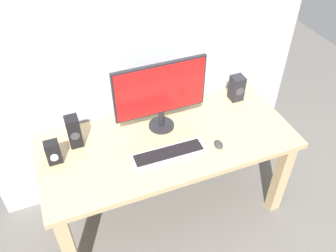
{
  "coord_description": "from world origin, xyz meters",
  "views": [
    {
      "loc": [
        -0.62,
        -1.58,
        2.35
      ],
      "look_at": [
        0.0,
        0.0,
        0.84
      ],
      "focal_mm": 38.28,
      "sensor_mm": 36.0,
      "label": 1
    }
  ],
  "objects": [
    {
      "name": "keyboard_primary",
      "position": [
        -0.04,
        -0.13,
        0.74
      ],
      "size": [
        0.48,
        0.13,
        0.03
      ],
      "color": "silver",
      "rests_on": "desk"
    },
    {
      "name": "desk",
      "position": [
        0.0,
        0.0,
        0.61
      ],
      "size": [
        1.67,
        0.74,
        0.72
      ],
      "color": "tan",
      "rests_on": "ground_plane"
    },
    {
      "name": "ground_plane",
      "position": [
        0.0,
        0.0,
        0.0
      ],
      "size": [
        6.0,
        6.0,
        0.0
      ],
      "primitive_type": "plane",
      "color": "slate"
    },
    {
      "name": "speaker_left",
      "position": [
        -0.56,
        0.18,
        0.83
      ],
      "size": [
        0.08,
        0.09,
        0.22
      ],
      "color": "black",
      "rests_on": "desk"
    },
    {
      "name": "monitor",
      "position": [
        0.01,
        0.15,
        1.0
      ],
      "size": [
        0.61,
        0.17,
        0.49
      ],
      "color": "#232328",
      "rests_on": "desk"
    },
    {
      "name": "wall_back",
      "position": [
        0.0,
        0.41,
        1.5
      ],
      "size": [
        2.35,
        0.04,
        3.0
      ],
      "primitive_type": "cube",
      "color": "silver",
      "rests_on": "ground_plane"
    },
    {
      "name": "mouse",
      "position": [
        0.28,
        -0.17,
        0.74
      ],
      "size": [
        0.06,
        0.08,
        0.03
      ],
      "primitive_type": "ellipsoid",
      "rotation": [
        0.0,
        0.0,
        -0.1
      ],
      "color": "#333338",
      "rests_on": "desk"
    },
    {
      "name": "speaker_right",
      "position": [
        0.63,
        0.23,
        0.82
      ],
      "size": [
        0.09,
        0.1,
        0.19
      ],
      "color": "#232328",
      "rests_on": "desk"
    },
    {
      "name": "audio_controller",
      "position": [
        -0.71,
        0.07,
        0.8
      ],
      "size": [
        0.09,
        0.08,
        0.16
      ],
      "color": "black",
      "rests_on": "desk"
    }
  ]
}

